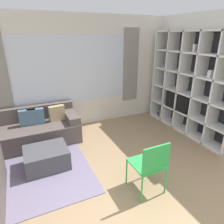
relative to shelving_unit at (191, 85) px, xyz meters
The scene contains 7 objects.
wall_back 2.82m from the shelving_unit, 149.32° to the left, with size 6.35×0.11×2.70m.
wall_right 0.38m from the shelving_unit, 54.28° to the right, with size 0.07×4.54×2.70m, color silver.
area_rug 3.97m from the shelving_unit, behind, with size 2.23×1.81×0.01m, color slate.
shelving_unit is the anchor object (origin of this frame).
couch_main 3.72m from the shelving_unit, 164.88° to the left, with size 1.91×0.89×0.76m.
ottoman 3.51m from the shelving_unit, behind, with size 0.74×0.62×0.36m.
folding_chair 2.58m from the shelving_unit, 146.33° to the right, with size 0.44×0.46×0.86m.
Camera 1 is at (-1.18, -1.39, 2.25)m, focal length 32.00 mm.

